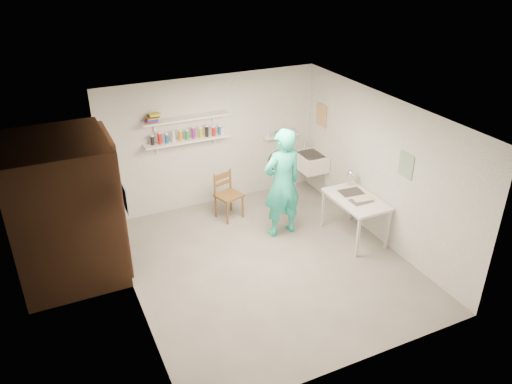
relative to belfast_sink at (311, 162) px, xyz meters
name	(u,v)px	position (x,y,z in m)	size (l,w,h in m)	color
floor	(267,264)	(-1.75, -1.70, -0.71)	(4.00, 4.50, 0.02)	slate
ceiling	(269,113)	(-1.75, -1.70, 1.71)	(4.00, 4.50, 0.02)	silver
wall_back	(212,142)	(-1.75, 0.56, 0.50)	(4.00, 0.02, 2.40)	silver
wall_front	(361,283)	(-1.75, -3.96, 0.50)	(4.00, 0.02, 2.40)	silver
wall_left	(127,225)	(-3.76, -1.70, 0.50)	(0.02, 4.50, 2.40)	silver
wall_right	(381,169)	(0.26, -1.70, 0.50)	(0.02, 4.50, 2.40)	silver
doorway_recess	(115,203)	(-3.74, -0.65, 0.30)	(0.02, 0.90, 2.00)	black
corridor_box	(64,210)	(-4.45, -0.65, 0.35)	(1.40, 1.50, 2.10)	brown
door_lintel	(106,136)	(-3.72, -0.65, 1.35)	(0.06, 1.05, 0.10)	brown
door_jamb_near	(123,218)	(-3.72, -1.15, 0.30)	(0.06, 0.10, 2.00)	brown
door_jamb_far	(110,189)	(-3.72, -0.15, 0.30)	(0.06, 0.10, 2.00)	brown
shelf_lower	(187,141)	(-2.25, 0.43, 0.65)	(1.50, 0.22, 0.03)	white
shelf_upper	(186,118)	(-2.25, 0.43, 1.05)	(1.50, 0.22, 0.03)	white
ledge_shelf	(281,136)	(-0.40, 0.47, 0.42)	(0.70, 0.14, 0.03)	white
poster_left	(125,199)	(-3.74, -1.65, 0.85)	(0.01, 0.28, 0.36)	#334C7F
poster_right_a	(321,115)	(0.24, 0.10, 0.85)	(0.01, 0.34, 0.42)	#995933
poster_right_b	(406,165)	(0.24, -2.25, 0.80)	(0.01, 0.30, 0.38)	#3F724C
belfast_sink	(311,162)	(0.00, 0.00, 0.00)	(0.48, 0.60, 0.30)	white
man	(282,183)	(-1.14, -1.00, 0.24)	(0.68, 0.45, 1.87)	#28CAAC
wall_clock	(277,160)	(-1.13, -0.78, 0.55)	(0.34, 0.34, 0.04)	#D1B58E
wooden_chair	(229,195)	(-1.74, -0.15, -0.26)	(0.41, 0.39, 0.88)	brown
work_table	(354,218)	(-0.11, -1.62, -0.34)	(0.66, 1.09, 0.73)	white
desk_lamp	(351,173)	(0.07, -1.19, 0.25)	(0.14, 0.14, 0.14)	white
spray_cans	(187,135)	(-2.25, 0.43, 0.75)	(1.34, 0.06, 0.17)	black
book_stack	(153,118)	(-2.81, 0.43, 1.14)	(0.26, 0.14, 0.14)	red
ledge_pots	(281,133)	(-0.40, 0.47, 0.48)	(0.48, 0.07, 0.09)	silver
papers	(356,198)	(-0.11, -1.62, 0.04)	(0.30, 0.22, 0.02)	silver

